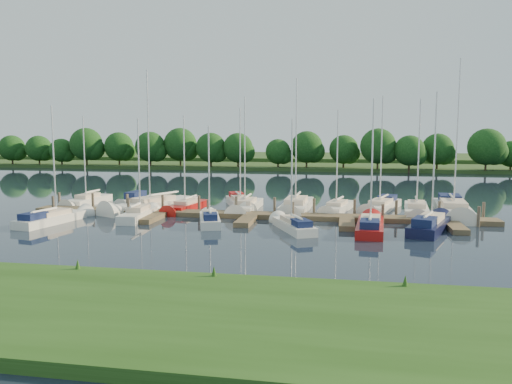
% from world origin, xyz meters
% --- Properties ---
extents(ground, '(260.00, 260.00, 0.00)m').
position_xyz_m(ground, '(0.00, 0.00, 0.00)').
color(ground, '#17222F').
rests_on(ground, ground).
extents(near_bank, '(90.00, 10.00, 0.50)m').
position_xyz_m(near_bank, '(0.00, -16.00, 0.25)').
color(near_bank, '#1E4112').
rests_on(near_bank, ground).
extents(dock, '(40.00, 6.00, 0.40)m').
position_xyz_m(dock, '(0.00, 7.31, 0.20)').
color(dock, '#4C3B2B').
rests_on(dock, ground).
extents(mooring_pilings, '(38.24, 2.84, 2.00)m').
position_xyz_m(mooring_pilings, '(0.00, 8.43, 0.60)').
color(mooring_pilings, '#473D33').
rests_on(mooring_pilings, ground).
extents(far_shore, '(180.00, 30.00, 0.60)m').
position_xyz_m(far_shore, '(0.00, 75.00, 0.30)').
color(far_shore, '#2B481B').
rests_on(far_shore, ground).
extents(distant_hill, '(220.00, 40.00, 1.40)m').
position_xyz_m(distant_hill, '(0.00, 100.00, 0.70)').
color(distant_hill, '#2E4A20').
rests_on(distant_hill, ground).
extents(treeline, '(147.30, 10.06, 8.24)m').
position_xyz_m(treeline, '(3.67, 62.36, 4.21)').
color(treeline, '#38281C').
rests_on(treeline, ground).
extents(sailboat_n_0, '(2.12, 7.22, 9.30)m').
position_xyz_m(sailboat_n_0, '(-17.97, 12.71, 0.28)').
color(sailboat_n_0, silver).
rests_on(sailboat_n_0, ground).
extents(motorboat, '(1.99, 5.32, 1.60)m').
position_xyz_m(motorboat, '(-13.32, 13.72, 0.34)').
color(motorboat, silver).
rests_on(motorboat, ground).
extents(sailboat_n_2, '(6.25, 10.50, 13.52)m').
position_xyz_m(sailboat_n_2, '(-10.31, 10.83, 0.28)').
color(sailboat_n_2, silver).
rests_on(sailboat_n_2, ground).
extents(sailboat_n_3, '(2.55, 7.24, 9.19)m').
position_xyz_m(sailboat_n_3, '(-6.84, 10.65, 0.27)').
color(sailboat_n_3, '#A5110F').
rests_on(sailboat_n_3, ground).
extents(sailboat_n_4, '(4.13, 7.74, 9.96)m').
position_xyz_m(sailboat_n_4, '(-2.42, 13.97, 0.32)').
color(sailboat_n_4, silver).
rests_on(sailboat_n_4, ground).
extents(sailboat_n_5, '(2.05, 8.54, 10.89)m').
position_xyz_m(sailboat_n_5, '(-1.35, 11.53, 0.27)').
color(sailboat_n_5, silver).
rests_on(sailboat_n_5, ground).
extents(sailboat_n_6, '(2.61, 9.94, 12.62)m').
position_xyz_m(sailboat_n_6, '(3.33, 12.14, 0.28)').
color(sailboat_n_6, silver).
rests_on(sailboat_n_6, ground).
extents(sailboat_n_7, '(3.18, 7.70, 9.66)m').
position_xyz_m(sailboat_n_7, '(7.08, 12.63, 0.27)').
color(sailboat_n_7, silver).
rests_on(sailboat_n_7, ground).
extents(sailboat_n_8, '(4.27, 8.68, 10.95)m').
position_xyz_m(sailboat_n_8, '(11.15, 14.08, 0.31)').
color(sailboat_n_8, silver).
rests_on(sailboat_n_8, ground).
extents(sailboat_n_9, '(2.68, 8.35, 10.60)m').
position_xyz_m(sailboat_n_9, '(14.10, 12.04, 0.28)').
color(sailboat_n_9, silver).
rests_on(sailboat_n_9, ground).
extents(sailboat_n_10, '(3.53, 11.28, 14.11)m').
position_xyz_m(sailboat_n_10, '(17.35, 12.79, 0.34)').
color(sailboat_n_10, silver).
rests_on(sailboat_n_10, ground).
extents(sailboat_s_0, '(2.86, 7.73, 9.76)m').
position_xyz_m(sailboat_s_0, '(-15.36, 2.43, 0.32)').
color(sailboat_s_0, silver).
rests_on(sailboat_s_0, ground).
extents(sailboat_s_1, '(1.98, 6.81, 8.91)m').
position_xyz_m(sailboat_s_1, '(-9.25, 5.39, 0.28)').
color(sailboat_s_1, silver).
rests_on(sailboat_s_1, ground).
extents(sailboat_s_2, '(3.01, 6.27, 8.17)m').
position_xyz_m(sailboat_s_2, '(-2.76, 4.16, 0.32)').
color(sailboat_s_2, silver).
rests_on(sailboat_s_2, ground).
extents(sailboat_s_3, '(3.94, 6.49, 8.58)m').
position_xyz_m(sailboat_s_3, '(4.03, 2.88, 0.31)').
color(sailboat_s_3, silver).
rests_on(sailboat_s_3, ground).
extents(sailboat_s_4, '(2.33, 7.94, 10.10)m').
position_xyz_m(sailboat_s_4, '(9.69, 3.47, 0.32)').
color(sailboat_s_4, '#A5110F').
rests_on(sailboat_s_4, ground).
extents(sailboat_s_5, '(4.21, 8.25, 10.65)m').
position_xyz_m(sailboat_s_5, '(14.10, 4.51, 0.33)').
color(sailboat_s_5, black).
rests_on(sailboat_s_5, ground).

